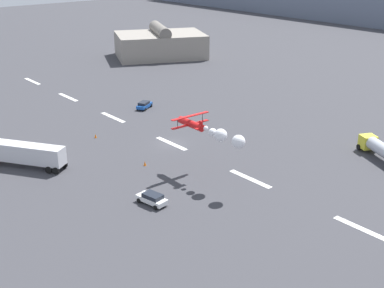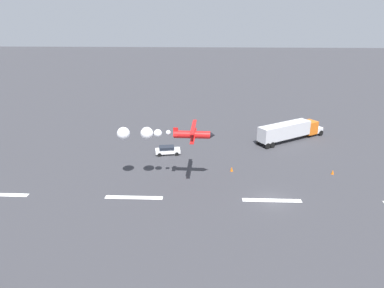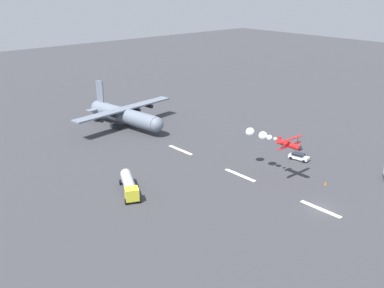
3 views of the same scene
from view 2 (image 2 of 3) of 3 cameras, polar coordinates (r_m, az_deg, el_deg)
ground_plane at (r=48.85m, az=13.03°, el=-9.04°), size 440.00×440.00×0.00m
runway_stripe_3 at (r=48.85m, az=13.03°, el=-9.03°), size 8.00×0.90×0.01m
runway_stripe_4 at (r=48.97m, az=-9.56°, el=-8.68°), size 8.00×0.90×0.01m
runway_stripe_5 at (r=55.91m, az=-29.08°, el=-7.31°), size 8.00×0.90×0.01m
stunt_biplane_red at (r=49.71m, az=-5.74°, el=1.71°), size 14.09×6.72×2.12m
semi_truck_orange at (r=70.95m, az=15.79°, el=2.19°), size 14.69×10.95×3.70m
followme_car_yellow at (r=62.19m, az=-4.07°, el=-0.99°), size 4.66×2.63×1.52m
traffic_cone_near at (r=59.01m, az=22.18°, el=-4.29°), size 0.44×0.44×0.75m
traffic_cone_far at (r=56.04m, az=6.56°, el=-4.12°), size 0.44×0.44×0.75m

